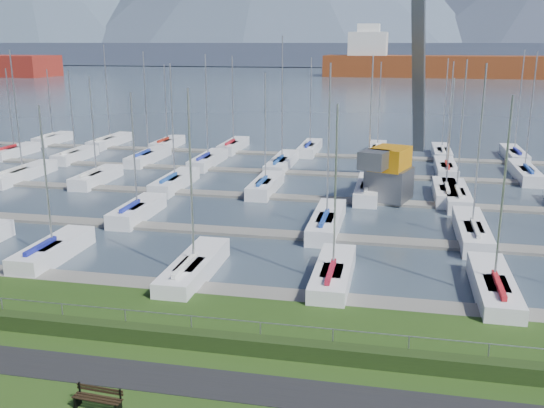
# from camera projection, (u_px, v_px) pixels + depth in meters

# --- Properties ---
(path) EXTENTS (160.00, 2.00, 0.04)m
(path) POSITION_uv_depth(u_px,v_px,m) (191.00, 381.00, 22.79)
(path) COLOR black
(path) RESTS_ON grass
(water) EXTENTS (800.00, 540.00, 0.20)m
(water) POSITION_uv_depth(u_px,v_px,m) (384.00, 71.00, 271.63)
(water) COLOR #3A4755
(hedge) EXTENTS (80.00, 0.70, 0.70)m
(hedge) POSITION_uv_depth(u_px,v_px,m) (211.00, 341.00, 25.16)
(hedge) COLOR #203212
(hedge) RESTS_ON grass
(fence) EXTENTS (80.00, 0.04, 0.04)m
(fence) POSITION_uv_depth(u_px,v_px,m) (214.00, 318.00, 25.32)
(fence) COLOR gray
(fence) RESTS_ON grass
(foothill) EXTENTS (900.00, 80.00, 12.00)m
(foothill) POSITION_uv_depth(u_px,v_px,m) (388.00, 54.00, 336.17)
(foothill) COLOR #414A60
(foothill) RESTS_ON water
(docks) EXTENTS (90.00, 41.60, 0.25)m
(docks) POSITION_uv_depth(u_px,v_px,m) (306.00, 199.00, 50.28)
(docks) COLOR gray
(docks) RESTS_ON water
(bench_left) EXTENTS (1.83, 0.55, 0.85)m
(bench_left) POSITION_uv_depth(u_px,v_px,m) (98.00, 399.00, 20.98)
(bench_left) COLOR black
(bench_left) RESTS_ON grass
(crane) EXTENTS (5.60, 13.48, 22.35)m
(crane) POSITION_uv_depth(u_px,v_px,m) (397.00, 131.00, 49.33)
(crane) COLOR #525359
(crane) RESTS_ON water
(cargo_ship_mid) EXTENTS (106.89, 20.64, 21.50)m
(cargo_ship_mid) POSITION_uv_depth(u_px,v_px,m) (457.00, 67.00, 223.49)
(cargo_ship_mid) COLOR maroon
(cargo_ship_mid) RESTS_ON water
(sailboat_fleet) EXTENTS (74.59, 49.41, 13.52)m
(sailboat_fleet) POSITION_uv_depth(u_px,v_px,m) (307.00, 128.00, 51.14)
(sailboat_fleet) COLOR white
(sailboat_fleet) RESTS_ON water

